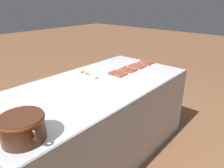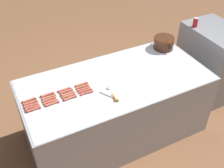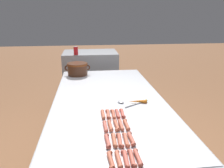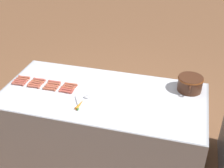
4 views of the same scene
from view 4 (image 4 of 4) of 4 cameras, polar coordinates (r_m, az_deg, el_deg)
The scene contains 25 objects.
ground_plane at distance 3.71m, azimuth -1.62°, elevation -13.15°, with size 20.00×20.00×0.00m, color brown.
griddle_counter at distance 3.42m, azimuth -1.73°, elevation -8.01°, with size 1.05×2.17×0.86m.
hot_dog_0 at distance 3.58m, azimuth -16.39°, elevation 1.26°, with size 0.04×0.16×0.03m.
hot_dog_1 at distance 3.49m, azimuth -13.67°, elevation 0.85°, with size 0.03×0.16×0.03m.
hot_dog_2 at distance 3.41m, azimuth -10.90°, elevation 0.42°, with size 0.03×0.16×0.03m.
hot_dog_3 at distance 3.33m, azimuth -7.80°, elevation -0.02°, with size 0.03×0.16×0.03m.
hot_dog_4 at distance 3.55m, azimuth -16.70°, elevation 0.91°, with size 0.03×0.16×0.03m.
hot_dog_5 at distance 3.46m, azimuth -13.95°, elevation 0.49°, with size 0.03×0.16×0.03m.
hot_dog_6 at distance 3.38m, azimuth -11.01°, elevation 0.09°, with size 0.03×0.16×0.03m.
hot_dog_7 at distance 3.30m, azimuth -8.11°, elevation -0.38°, with size 0.04×0.16×0.03m.
hot_dog_8 at distance 3.52m, azimuth -17.02°, elevation 0.62°, with size 0.03×0.16×0.03m.
hot_dog_9 at distance 3.43m, azimuth -14.29°, elevation 0.21°, with size 0.04×0.16×0.03m.
hot_dog_10 at distance 3.35m, azimuth -11.33°, elevation -0.27°, with size 0.03×0.16×0.03m.
hot_dog_11 at distance 3.28m, azimuth -8.44°, elevation -0.71°, with size 0.03×0.16×0.03m.
hot_dog_12 at distance 3.49m, azimuth -17.28°, elevation 0.29°, with size 0.03×0.16×0.03m.
hot_dog_13 at distance 3.40m, azimuth -14.60°, elevation -0.13°, with size 0.03×0.16×0.03m.
hot_dog_14 at distance 3.32m, azimuth -11.57°, elevation -0.60°, with size 0.03×0.16×0.03m.
hot_dog_15 at distance 3.24m, azimuth -8.62°, elevation -1.07°, with size 0.03×0.16×0.03m.
hot_dog_16 at distance 3.47m, azimuth -17.54°, elevation -0.00°, with size 0.03×0.16×0.03m.
hot_dog_17 at distance 3.37m, azimuth -14.76°, elevation -0.46°, with size 0.04×0.16×0.03m.
hot_dog_18 at distance 3.29m, azimuth -11.89°, elevation -0.95°, with size 0.03×0.16×0.03m.
hot_dog_19 at distance 3.21m, azimuth -8.85°, elevation -1.45°, with size 0.03×0.16×0.03m.
bean_pot at distance 3.28m, azimuth 14.69°, elevation 0.22°, with size 0.34×0.27×0.16m.
serving_spoon at distance 3.09m, azimuth -5.41°, elevation -2.77°, with size 0.25×0.17×0.02m.
carrot at distance 3.00m, azimuth -6.17°, elevation -3.88°, with size 0.18×0.05×0.03m.
Camera 4 is at (2.51, 0.79, 2.61)m, focal length 47.94 mm.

